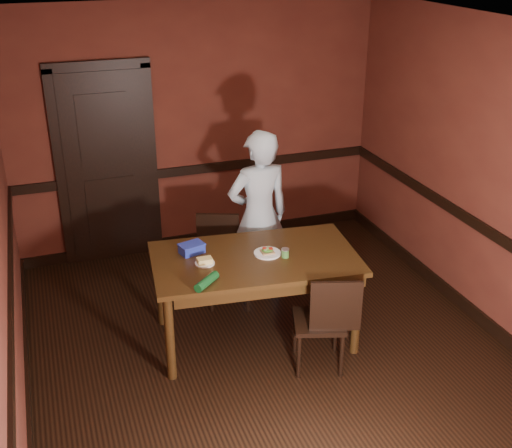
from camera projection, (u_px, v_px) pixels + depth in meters
floor at (269, 350)px, 5.56m from camera, size 4.00×4.50×0.01m
ceiling at (273, 27)px, 4.43m from camera, size 4.00×4.50×0.01m
wall_back at (198, 129)px, 6.92m from camera, size 4.00×0.02×2.70m
wall_front at (436, 382)px, 3.07m from camera, size 4.00×0.02×2.70m
wall_right at (485, 177)px, 5.59m from camera, size 0.02×4.50×2.70m
dado_back at (200, 169)px, 7.10m from camera, size 4.00×0.03×0.10m
dado_left at (11, 301)px, 4.58m from camera, size 0.03×4.50×0.10m
dado_right at (476, 224)px, 5.78m from camera, size 0.03×4.50×0.10m
baseboard_back at (202, 237)px, 7.45m from camera, size 4.00×0.03×0.12m
baseboard_left at (28, 394)px, 4.94m from camera, size 0.03×4.50×0.12m
baseboard_right at (464, 303)px, 6.13m from camera, size 0.03×4.50×0.12m
door at (107, 163)px, 6.70m from camera, size 1.05×0.07×2.20m
dining_table at (255, 298)px, 5.57m from camera, size 1.83×1.16×0.81m
chair_far at (230, 262)px, 6.10m from camera, size 0.52×0.52×0.87m
chair_near at (319, 319)px, 5.21m from camera, size 0.51×0.51×0.87m
person at (259, 217)px, 6.06m from camera, size 0.64×0.45×1.69m
sandwich_plate at (267, 252)px, 5.43m from camera, size 0.23×0.23×0.06m
sauce_jar at (285, 253)px, 5.37m from camera, size 0.07×0.07×0.08m
cheese_saucer at (205, 262)px, 5.27m from camera, size 0.16×0.16×0.05m
food_tub at (192, 248)px, 5.44m from camera, size 0.24×0.19×0.09m
wrapped_veg at (207, 282)px, 4.94m from camera, size 0.24×0.22×0.07m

